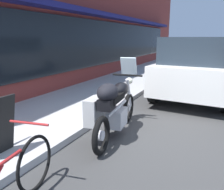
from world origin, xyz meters
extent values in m
plane|color=#383838|center=(0.00, 0.00, 0.00)|extent=(80.00, 80.00, 0.00)
cube|color=maroon|center=(7.04, 4.06, 3.42)|extent=(22.09, 0.35, 6.84)
cube|color=black|center=(7.04, 3.85, 1.55)|extent=(15.46, 0.06, 1.80)
cube|color=navy|center=(7.04, 3.63, 2.65)|extent=(15.46, 0.60, 0.16)
cube|color=#AFAFAF|center=(9.00, 2.62, 0.06)|extent=(30.00, 2.53, 0.12)
torus|color=black|center=(0.49, 0.86, 0.31)|extent=(0.62, 0.16, 0.61)
cylinder|color=silver|center=(0.49, 0.86, 0.31)|extent=(0.17, 0.08, 0.16)
torus|color=black|center=(-1.07, 0.68, 0.31)|extent=(0.62, 0.16, 0.61)
cylinder|color=silver|center=(-1.07, 0.68, 0.31)|extent=(0.17, 0.08, 0.16)
cube|color=silver|center=(-0.34, 0.77, 0.36)|extent=(0.47, 0.35, 0.32)
cylinder|color=silver|center=(-0.29, 0.77, 0.53)|extent=(1.02, 0.17, 0.06)
ellipsoid|color=black|center=(-0.09, 0.79, 0.83)|extent=(0.55, 0.34, 0.26)
cube|color=black|center=(-0.51, 0.75, 0.77)|extent=(0.62, 0.30, 0.11)
cube|color=black|center=(-0.84, 0.71, 0.75)|extent=(0.30, 0.25, 0.18)
cylinder|color=silver|center=(0.49, 0.86, 0.63)|extent=(0.35, 0.11, 0.67)
cylinder|color=black|center=(0.37, 0.84, 1.03)|extent=(0.10, 0.62, 0.04)
cube|color=silver|center=(0.45, 0.85, 1.21)|extent=(0.18, 0.33, 0.35)
sphere|color=#EAEACC|center=(0.53, 0.86, 0.89)|extent=(0.14, 0.14, 0.14)
cube|color=#AFAFAF|center=(-0.82, 0.95, 0.59)|extent=(0.46, 0.25, 0.44)
cube|color=black|center=(-0.82, 1.06, 0.59)|extent=(0.37, 0.06, 0.03)
ellipsoid|color=black|center=(-0.79, 0.72, 0.93)|extent=(0.51, 0.37, 0.28)
torus|color=black|center=(-2.17, 0.98, 0.34)|extent=(0.67, 0.16, 0.67)
cylinder|color=#B22323|center=(-2.67, 0.89, 0.62)|extent=(0.56, 0.13, 0.04)
cylinder|color=#B22323|center=(-2.22, 0.97, 0.86)|extent=(0.11, 0.48, 0.03)
cube|color=silver|center=(3.66, -0.28, 0.71)|extent=(4.83, 2.16, 0.77)
cube|color=#232D38|center=(3.38, -0.26, 1.44)|extent=(3.31, 1.83, 0.69)
cube|color=#383838|center=(5.96, -0.45, 0.41)|extent=(0.29, 1.82, 0.24)
cylinder|color=black|center=(5.28, 0.51, 0.33)|extent=(0.67, 0.27, 0.66)
cylinder|color=black|center=(2.18, 0.74, 0.33)|extent=(0.67, 0.27, 0.66)
camera|label=1|loc=(-4.01, -0.89, 1.76)|focal=37.42mm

